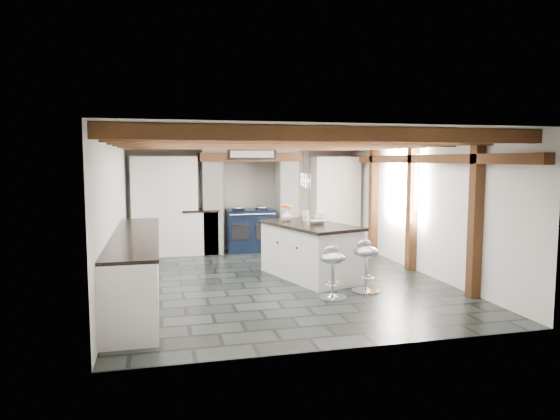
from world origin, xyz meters
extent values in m
plane|color=black|center=(0.00, 0.00, 0.00)|extent=(6.00, 6.00, 0.00)
plane|color=white|center=(0.00, 3.00, 1.15)|extent=(5.00, 0.00, 5.00)
plane|color=white|center=(-2.50, 0.00, 1.15)|extent=(0.00, 6.00, 6.00)
plane|color=white|center=(2.50, 0.00, 1.15)|extent=(0.00, 6.00, 6.00)
plane|color=white|center=(0.00, 0.00, 2.30)|extent=(6.00, 6.00, 0.00)
cube|color=white|center=(-0.80, 2.70, 0.95)|extent=(0.40, 0.60, 1.90)
cube|color=white|center=(0.80, 2.70, 0.95)|extent=(0.40, 0.60, 1.90)
cube|color=#563018|center=(0.00, 2.70, 1.99)|extent=(2.10, 0.65, 0.18)
cube|color=white|center=(0.00, 2.70, 2.15)|extent=(2.00, 0.60, 0.31)
cube|color=black|center=(0.00, 2.38, 2.05)|extent=(1.00, 0.03, 0.22)
cube|color=silver|center=(0.00, 2.36, 2.05)|extent=(0.90, 0.01, 0.14)
cube|color=white|center=(-1.75, 2.70, 1.00)|extent=(1.30, 0.58, 2.00)
cube|color=white|center=(1.90, 2.70, 1.00)|extent=(1.00, 0.58, 2.00)
cube|color=white|center=(-2.20, -0.60, 0.44)|extent=(0.60, 3.80, 0.88)
cube|color=black|center=(-2.20, -0.60, 0.90)|extent=(0.64, 3.80, 0.04)
cube|color=white|center=(-1.05, 2.70, 0.44)|extent=(0.70, 0.60, 0.88)
cube|color=black|center=(-1.05, 2.70, 0.90)|extent=(0.74, 0.64, 0.04)
cube|color=#563018|center=(2.42, 0.00, 1.95)|extent=(0.15, 5.80, 0.14)
plane|color=white|center=(2.48, 0.60, 1.55)|extent=(0.00, 0.90, 0.90)
cube|color=#563018|center=(0.00, -2.60, 2.21)|extent=(5.00, 0.16, 0.16)
cube|color=#563018|center=(0.00, -1.73, 2.21)|extent=(5.00, 0.16, 0.16)
cube|color=#563018|center=(0.00, -0.87, 2.21)|extent=(5.00, 0.16, 0.16)
cube|color=#563018|center=(0.00, 0.00, 2.21)|extent=(5.00, 0.16, 0.16)
cube|color=#563018|center=(0.00, 0.87, 2.21)|extent=(5.00, 0.16, 0.16)
cube|color=#563018|center=(0.00, 1.73, 2.21)|extent=(5.00, 0.16, 0.16)
cube|color=#563018|center=(0.00, 2.60, 2.21)|extent=(5.00, 0.16, 0.16)
cube|color=#563018|center=(2.42, -1.60, 1.15)|extent=(0.15, 0.15, 2.30)
cube|color=#563018|center=(2.42, 0.20, 1.15)|extent=(0.15, 0.15, 2.30)
cube|color=#563018|center=(2.42, 1.80, 1.15)|extent=(0.15, 0.15, 2.30)
cylinder|color=black|center=(0.45, -0.05, 1.93)|extent=(0.01, 0.01, 0.56)
cylinder|color=white|center=(0.45, -0.05, 1.60)|extent=(0.09, 0.09, 0.22)
cylinder|color=black|center=(0.50, 0.25, 1.93)|extent=(0.01, 0.01, 0.56)
cylinder|color=white|center=(0.50, 0.25, 1.60)|extent=(0.09, 0.09, 0.22)
cylinder|color=black|center=(0.55, 0.55, 1.93)|extent=(0.01, 0.01, 0.56)
cylinder|color=white|center=(0.55, 0.55, 1.60)|extent=(0.09, 0.09, 0.22)
cube|color=black|center=(0.00, 2.68, 0.45)|extent=(1.00, 0.60, 0.90)
ellipsoid|color=silver|center=(-0.25, 2.68, 0.93)|extent=(0.28, 0.28, 0.11)
ellipsoid|color=silver|center=(0.25, 2.68, 0.93)|extent=(0.28, 0.28, 0.11)
cylinder|color=silver|center=(0.00, 2.36, 0.82)|extent=(0.95, 0.03, 0.03)
cube|color=black|center=(-0.25, 2.38, 0.45)|extent=(0.35, 0.02, 0.30)
cube|color=black|center=(0.25, 2.38, 0.45)|extent=(0.35, 0.02, 0.30)
cube|color=white|center=(0.53, 0.08, 0.42)|extent=(1.34, 1.91, 0.85)
cube|color=black|center=(0.53, 0.08, 0.87)|extent=(1.44, 2.01, 0.05)
imported|color=white|center=(0.25, 0.50, 0.99)|extent=(0.22, 0.22, 0.18)
ellipsoid|color=orange|center=(0.25, 0.50, 1.14)|extent=(0.19, 0.19, 0.12)
cylinder|color=white|center=(0.56, 0.45, 0.98)|extent=(0.12, 0.12, 0.17)
imported|color=white|center=(0.65, 0.02, 0.93)|extent=(0.31, 0.31, 0.06)
cylinder|color=white|center=(0.74, 0.20, 0.94)|extent=(0.05, 0.05, 0.10)
cylinder|color=white|center=(0.74, 0.20, 1.00)|extent=(0.21, 0.21, 0.01)
cylinder|color=beige|center=(0.74, 0.20, 1.04)|extent=(0.16, 0.16, 0.07)
cylinder|color=silver|center=(1.06, -0.98, 0.01)|extent=(0.41, 0.41, 0.03)
cone|color=silver|center=(1.06, -0.98, 0.06)|extent=(0.19, 0.19, 0.07)
cylinder|color=silver|center=(1.06, -0.98, 0.31)|extent=(0.05, 0.05, 0.52)
torus|color=silver|center=(1.06, -0.98, 0.22)|extent=(0.26, 0.26, 0.02)
ellipsoid|color=gray|center=(1.06, -0.98, 0.60)|extent=(0.48, 0.48, 0.17)
ellipsoid|color=gray|center=(1.03, -0.90, 0.69)|extent=(0.28, 0.19, 0.14)
cylinder|color=silver|center=(0.47, -1.20, 0.01)|extent=(0.40, 0.40, 0.03)
cone|color=silver|center=(0.47, -1.20, 0.05)|extent=(0.18, 0.18, 0.07)
cylinder|color=silver|center=(0.47, -1.20, 0.30)|extent=(0.05, 0.05, 0.50)
torus|color=silver|center=(0.47, -1.20, 0.22)|extent=(0.25, 0.25, 0.02)
ellipsoid|color=gray|center=(0.47, -1.20, 0.58)|extent=(0.45, 0.45, 0.16)
ellipsoid|color=gray|center=(0.44, -1.12, 0.67)|extent=(0.27, 0.17, 0.14)
camera|label=1|loc=(-1.87, -7.65, 1.94)|focal=32.00mm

